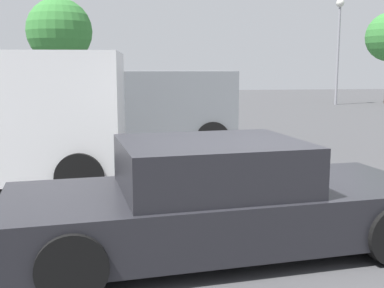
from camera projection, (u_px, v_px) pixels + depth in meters
name	position (u px, v px, depth m)	size (l,w,h in m)	color
ground_plane	(244.00, 246.00, 5.53)	(80.00, 80.00, 0.00)	#424244
sedan_foreground	(217.00, 200.00, 5.31)	(4.81, 2.27, 1.25)	#232328
dog	(383.00, 187.00, 7.25)	(0.68, 0.31, 0.40)	beige
suv_dark	(146.00, 107.00, 12.08)	(4.75, 2.69, 1.97)	gray
light_post_near	(339.00, 33.00, 26.67)	(0.44, 0.44, 5.85)	gray
tree_back_left	(59.00, 32.00, 19.71)	(2.69, 2.69, 4.91)	brown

